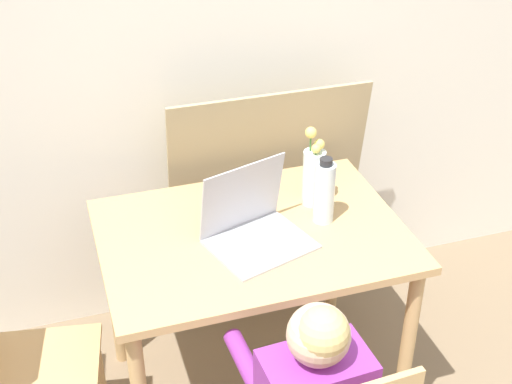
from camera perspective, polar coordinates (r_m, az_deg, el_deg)
wall_back at (r=2.75m, az=-6.32°, el=12.50°), size 6.40×0.05×2.50m
dining_table at (r=2.49m, az=-0.31°, el=-5.20°), size 1.03×0.74×0.76m
laptop at (r=2.36m, az=-0.25°, el=-2.60°), size 0.38×0.34×0.27m
flower_vase at (r=2.53m, az=4.65°, el=1.46°), size 0.08×0.08×0.30m
water_bottle at (r=2.44m, az=5.49°, el=0.01°), size 0.07×0.07×0.25m
cardboard_panel at (r=3.02m, az=0.79°, el=-0.72°), size 0.83×0.16×1.05m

